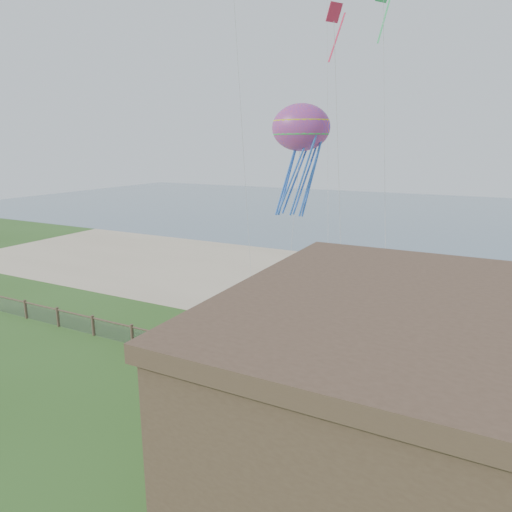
{
  "coord_description": "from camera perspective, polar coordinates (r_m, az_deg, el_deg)",
  "views": [
    {
      "loc": [
        11.07,
        -11.92,
        10.94
      ],
      "look_at": [
        0.78,
        8.0,
        5.5
      ],
      "focal_mm": 32.0,
      "sensor_mm": 36.0,
      "label": 1
    }
  ],
  "objects": [
    {
      "name": "ground",
      "position": [
        19.61,
        -13.77,
        -20.71
      ],
      "size": [
        160.0,
        160.0,
        0.0
      ],
      "primitive_type": "plane",
      "color": "#30561D",
      "rests_on": "ground"
    },
    {
      "name": "sand_beach",
      "position": [
        37.32,
        8.85,
        -3.57
      ],
      "size": [
        72.0,
        20.0,
        0.02
      ],
      "primitive_type": "cube",
      "color": "#C5B08E",
      "rests_on": "ground"
    },
    {
      "name": "ocean",
      "position": [
        79.46,
        19.12,
        4.98
      ],
      "size": [
        160.0,
        68.0,
        0.02
      ],
      "primitive_type": "cube",
      "color": "slate",
      "rests_on": "ground"
    },
    {
      "name": "chainlink_fence",
      "position": [
        23.49,
        -4.03,
        -12.65
      ],
      "size": [
        36.2,
        0.2,
        1.25
      ],
      "primitive_type": null,
      "color": "brown",
      "rests_on": "ground"
    },
    {
      "name": "picnic_table",
      "position": [
        21.25,
        0.28,
        -16.14
      ],
      "size": [
        2.22,
        2.0,
        0.77
      ],
      "primitive_type": null,
      "rotation": [
        0.0,
        0.0,
        0.43
      ],
      "color": "brown",
      "rests_on": "ground"
    },
    {
      "name": "octopus_kite",
      "position": [
        30.16,
        5.52,
        11.99
      ],
      "size": [
        4.28,
        3.55,
        7.61
      ],
      "primitive_type": null,
      "rotation": [
        0.0,
        0.0,
        -0.29
      ],
      "color": "#FA4D27"
    },
    {
      "name": "kite_red",
      "position": [
        26.67,
        9.68,
        26.42
      ],
      "size": [
        1.85,
        1.67,
        2.37
      ],
      "primitive_type": null,
      "rotation": [
        0.44,
        0.0,
        0.99
      ],
      "color": "#DD274B"
    },
    {
      "name": "kite_green",
      "position": [
        32.53,
        15.55,
        27.66
      ],
      "size": [
        2.18,
        1.97,
        2.96
      ],
      "primitive_type": null,
      "rotation": [
        0.44,
        0.0,
        0.98
      ],
      "color": "#34C360"
    }
  ]
}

